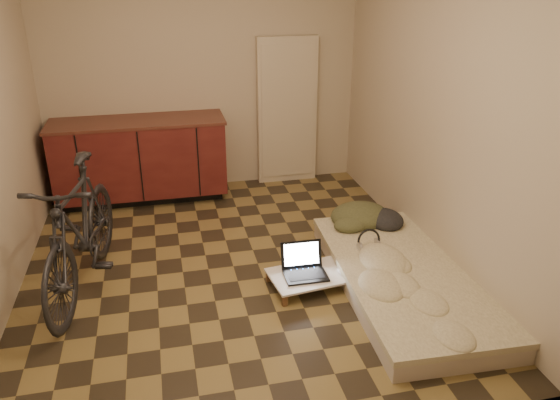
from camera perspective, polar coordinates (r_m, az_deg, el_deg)
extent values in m
cube|color=brown|center=(4.82, -4.90, -6.91)|extent=(3.50, 4.00, 0.00)
cube|color=#C0B094|center=(6.26, -8.08, 12.82)|extent=(3.50, 0.00, 2.60)
cube|color=#C0B094|center=(2.47, 0.94, -3.84)|extent=(3.50, 0.00, 2.60)
cube|color=#C0B094|center=(4.85, 15.69, 9.11)|extent=(0.00, 4.00, 2.60)
cube|color=black|center=(6.34, -13.97, 0.67)|extent=(1.70, 0.48, 0.10)
cube|color=#481414|center=(6.15, -14.36, 4.31)|extent=(1.80, 0.60, 0.78)
cube|color=#53281E|center=(6.03, -14.75, 7.94)|extent=(1.84, 0.62, 0.03)
cube|color=beige|center=(6.45, 0.73, 9.26)|extent=(0.70, 0.10, 1.70)
imported|color=black|center=(4.51, -20.27, -2.36)|extent=(0.85, 1.86, 1.16)
cube|color=#C0B099|center=(4.59, 12.80, -8.26)|extent=(1.08, 2.12, 0.13)
cube|color=beige|center=(4.54, 12.90, -7.30)|extent=(1.10, 2.14, 0.05)
cube|color=brown|center=(4.28, 0.48, -10.44)|extent=(0.04, 0.04, 0.09)
cube|color=brown|center=(4.58, -1.21, -7.98)|extent=(0.04, 0.04, 0.09)
cube|color=brown|center=(4.50, 7.88, -8.82)|extent=(0.04, 0.04, 0.09)
cube|color=brown|center=(4.78, 5.78, -6.60)|extent=(0.04, 0.04, 0.09)
cube|color=white|center=(4.49, 3.31, -7.82)|extent=(0.72, 0.52, 0.02)
cube|color=black|center=(4.45, 2.69, -7.88)|extent=(0.34, 0.25, 0.02)
cube|color=black|center=(4.52, 2.24, -5.64)|extent=(0.34, 0.07, 0.22)
cube|color=white|center=(4.52, 2.24, -5.64)|extent=(0.29, 0.05, 0.18)
ellipsoid|color=white|center=(4.52, 6.39, -7.34)|extent=(0.07, 0.11, 0.04)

